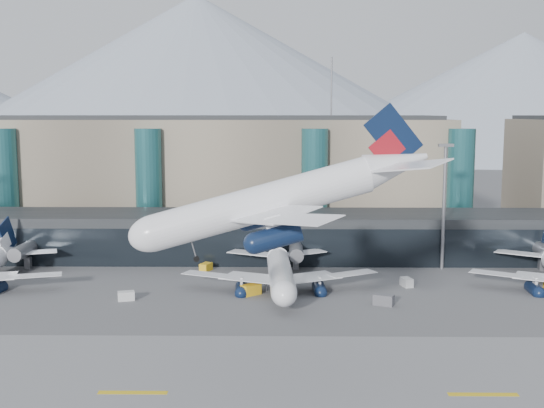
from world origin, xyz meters
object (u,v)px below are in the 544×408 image
(veh_c, at_px, (384,300))
(veh_h, at_px, (251,290))
(hero_jet, at_px, (291,188))
(veh_d, at_px, (537,278))
(lightmast_mid, at_px, (444,199))
(jet_parked_mid, at_px, (280,263))
(veh_a, at_px, (126,296))
(veh_g, at_px, (407,282))
(veh_b, at_px, (206,267))

(veh_c, bearing_deg, veh_h, -171.15)
(hero_jet, distance_m, veh_d, 70.21)
(lightmast_mid, xyz_separation_m, veh_c, (-15.92, -26.85, -13.50))
(lightmast_mid, height_order, jet_parked_mid, lightmast_mid)
(jet_parked_mid, bearing_deg, hero_jet, 179.37)
(veh_d, bearing_deg, veh_c, 172.34)
(veh_c, bearing_deg, veh_d, 51.45)
(veh_a, height_order, veh_d, veh_a)
(veh_a, relative_size, veh_h, 0.82)
(veh_d, bearing_deg, veh_h, 155.60)
(veh_a, bearing_deg, veh_h, -5.80)
(veh_d, bearing_deg, veh_g, 153.46)
(jet_parked_mid, xyz_separation_m, veh_c, (17.34, -11.36, -3.65))
(veh_b, relative_size, veh_d, 1.03)
(veh_d, bearing_deg, veh_b, 137.79)
(lightmast_mid, bearing_deg, veh_d, -35.07)
(jet_parked_mid, bearing_deg, veh_d, -86.97)
(jet_parked_mid, xyz_separation_m, veh_d, (48.64, 4.68, -3.81))
(veh_d, relative_size, veh_g, 0.96)
(veh_a, xyz_separation_m, veh_c, (43.54, -2.35, 0.14))
(lightmast_mid, relative_size, veh_d, 9.71)
(veh_b, distance_m, veh_g, 40.18)
(jet_parked_mid, relative_size, veh_a, 13.49)
(veh_c, bearing_deg, veh_a, -158.79)
(hero_jet, xyz_separation_m, veh_a, (-27.56, 33.19, -22.25))
(veh_g, bearing_deg, jet_parked_mid, -102.02)
(hero_jet, distance_m, jet_parked_mid, 46.09)
(jet_parked_mid, distance_m, veh_h, 8.09)
(lightmast_mid, bearing_deg, veh_a, -157.61)
(veh_b, height_order, veh_d, veh_b)
(veh_a, xyz_separation_m, veh_h, (21.16, 3.84, 0.16))
(veh_a, xyz_separation_m, veh_g, (49.60, 10.03, 0.02))
(jet_parked_mid, distance_m, veh_a, 27.97)
(lightmast_mid, height_order, veh_g, lightmast_mid)
(lightmast_mid, distance_m, veh_c, 34.01)
(veh_a, bearing_deg, veh_d, -5.70)
(hero_jet, bearing_deg, veh_d, 38.36)
(veh_c, relative_size, veh_d, 1.25)
(veh_a, xyz_separation_m, veh_d, (74.84, 13.69, -0.03))
(veh_a, distance_m, veh_d, 76.08)
(veh_a, xyz_separation_m, veh_b, (11.24, 21.97, 0.01))
(hero_jet, distance_m, veh_h, 43.59)
(veh_h, bearing_deg, veh_c, -56.00)
(veh_c, distance_m, veh_g, 13.79)
(lightmast_mid, relative_size, veh_h, 7.52)
(lightmast_mid, distance_m, veh_h, 45.56)
(lightmast_mid, xyz_separation_m, veh_g, (-9.86, -14.46, -13.62))
(veh_g, xyz_separation_m, veh_h, (-28.45, -6.19, 0.14))
(veh_a, height_order, veh_b, veh_b)
(veh_d, distance_m, veh_h, 54.58)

